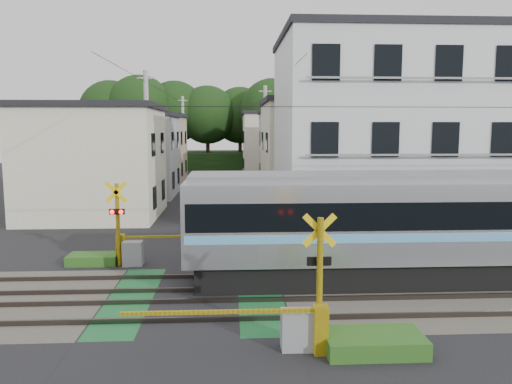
{
  "coord_description": "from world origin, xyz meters",
  "views": [
    {
      "loc": [
        1.02,
        -14.23,
        4.93
      ],
      "look_at": [
        2.04,
        5.0,
        2.48
      ],
      "focal_mm": 35.0,
      "sensor_mm": 36.0,
      "label": 1
    }
  ],
  "objects": [
    {
      "name": "catenary",
      "position": [
        6.0,
        0.03,
        3.7
      ],
      "size": [
        60.0,
        5.04,
        7.0
      ],
      "color": "#2D2D33",
      "rests_on": "ground"
    },
    {
      "name": "weed_patches",
      "position": [
        1.76,
        -0.09,
        0.18
      ],
      "size": [
        10.25,
        8.8,
        0.4
      ],
      "color": "#2D5E1E",
      "rests_on": "ground"
    },
    {
      "name": "houses_row",
      "position": [
        0.25,
        25.92,
        3.24
      ],
      "size": [
        22.07,
        31.35,
        6.8
      ],
      "color": "silver",
      "rests_on": "ground"
    },
    {
      "name": "pedestrian",
      "position": [
        0.4,
        24.77,
        0.83
      ],
      "size": [
        0.71,
        0.6,
        1.65
      ],
      "primitive_type": "imported",
      "rotation": [
        0.0,
        0.0,
        2.73
      ],
      "color": "black",
      "rests_on": "ground"
    },
    {
      "name": "crossing_signal_near",
      "position": [
        2.59,
        -3.65,
        0.71
      ],
      "size": [
        4.74,
        0.65,
        3.09
      ],
      "color": "yellow",
      "rests_on": "ground"
    },
    {
      "name": "tree_hill",
      "position": [
        0.2,
        48.57,
        5.88
      ],
      "size": [
        40.0,
        13.72,
        11.84
      ],
      "color": "black",
      "rests_on": "ground"
    },
    {
      "name": "commuter_train",
      "position": [
        8.12,
        1.2,
        1.87
      ],
      "size": [
        17.06,
        2.69,
        3.54
      ],
      "color": "black",
      "rests_on": "ground"
    },
    {
      "name": "track_bed",
      "position": [
        0.0,
        0.0,
        0.04
      ],
      "size": [
        120.0,
        120.0,
        0.14
      ],
      "color": "#47423A",
      "rests_on": "ground"
    },
    {
      "name": "apartment_block",
      "position": [
        8.5,
        9.49,
        4.66
      ],
      "size": [
        10.2,
        8.36,
        9.3
      ],
      "color": "silver",
      "rests_on": "ground"
    },
    {
      "name": "ground",
      "position": [
        0.0,
        0.0,
        0.0
      ],
      "size": [
        120.0,
        120.0,
        0.0
      ],
      "primitive_type": "plane",
      "color": "black"
    },
    {
      "name": "crossing_signal_far",
      "position": [
        -2.59,
        3.65,
        0.71
      ],
      "size": [
        4.74,
        0.65,
        3.09
      ],
      "color": "yellow",
      "rests_on": "ground"
    },
    {
      "name": "utility_poles",
      "position": [
        -1.05,
        23.01,
        4.08
      ],
      "size": [
        7.9,
        42.0,
        8.0
      ],
      "color": "#A5A5A0",
      "rests_on": "ground"
    }
  ]
}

